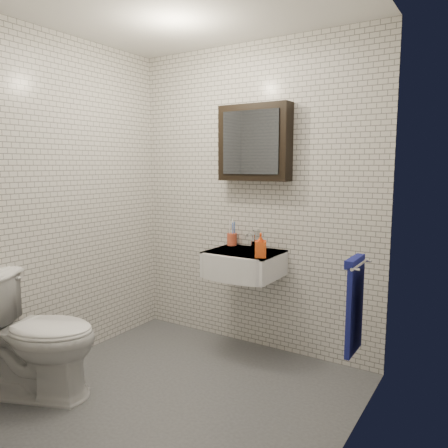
# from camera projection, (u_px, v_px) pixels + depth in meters

# --- Properties ---
(ground) EXTENTS (2.20, 2.00, 0.01)m
(ground) POSITION_uv_depth(u_px,v_px,m) (180.00, 393.00, 2.94)
(ground) COLOR #4A4C51
(ground) RESTS_ON ground
(room_shell) EXTENTS (2.22, 2.02, 2.51)m
(room_shell) POSITION_uv_depth(u_px,v_px,m) (177.00, 174.00, 2.74)
(room_shell) COLOR silver
(room_shell) RESTS_ON ground
(washbasin) EXTENTS (0.55, 0.50, 0.20)m
(washbasin) POSITION_uv_depth(u_px,v_px,m) (242.00, 264.00, 3.42)
(washbasin) COLOR white
(washbasin) RESTS_ON room_shell
(faucet) EXTENTS (0.06, 0.20, 0.15)m
(faucet) POSITION_uv_depth(u_px,v_px,m) (254.00, 240.00, 3.57)
(faucet) COLOR silver
(faucet) RESTS_ON washbasin
(mirror_cabinet) EXTENTS (0.60, 0.15, 0.60)m
(mirror_cabinet) POSITION_uv_depth(u_px,v_px,m) (255.00, 143.00, 3.46)
(mirror_cabinet) COLOR black
(mirror_cabinet) RESTS_ON room_shell
(towel_rail) EXTENTS (0.09, 0.30, 0.58)m
(towel_rail) POSITION_uv_depth(u_px,v_px,m) (355.00, 301.00, 2.58)
(towel_rail) COLOR silver
(towel_rail) RESTS_ON room_shell
(toothbrush_cup) EXTENTS (0.09, 0.09, 0.23)m
(toothbrush_cup) POSITION_uv_depth(u_px,v_px,m) (232.00, 239.00, 3.69)
(toothbrush_cup) COLOR #CA4F32
(toothbrush_cup) RESTS_ON washbasin
(soap_bottle) EXTENTS (0.11, 0.11, 0.18)m
(soap_bottle) POSITION_uv_depth(u_px,v_px,m) (261.00, 245.00, 3.20)
(soap_bottle) COLOR orange
(soap_bottle) RESTS_ON washbasin
(toilet) EXTENTS (0.93, 0.74, 0.84)m
(toilet) POSITION_uv_depth(u_px,v_px,m) (35.00, 334.00, 2.87)
(toilet) COLOR white
(toilet) RESTS_ON ground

